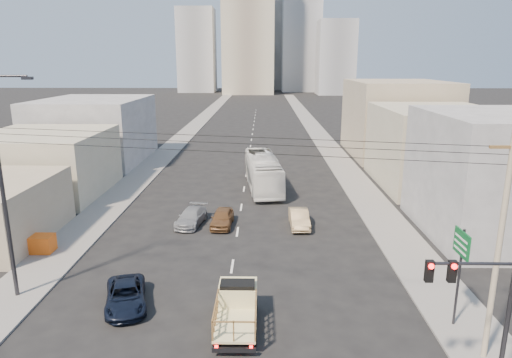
{
  "coord_description": "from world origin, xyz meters",
  "views": [
    {
      "loc": [
        1.91,
        -18.36,
        12.47
      ],
      "look_at": [
        1.37,
        16.46,
        3.5
      ],
      "focal_mm": 32.0,
      "sensor_mm": 36.0,
      "label": 1
    }
  ],
  "objects_px": {
    "flatbed_pickup": "(237,306)",
    "crate_stack": "(40,244)",
    "navy_pickup": "(126,296)",
    "sedan_tan": "(299,218)",
    "city_bus": "(263,172)",
    "traffic_signal": "(481,303)",
    "green_sign": "(461,255)",
    "utility_pole": "(499,247)",
    "sedan_brown": "(222,218)",
    "streetlamp_left": "(4,183)",
    "sedan_grey": "(191,217)"
  },
  "relations": [
    {
      "from": "navy_pickup",
      "to": "utility_pole",
      "type": "bearing_deg",
      "value": -29.3
    },
    {
      "from": "flatbed_pickup",
      "to": "crate_stack",
      "type": "height_order",
      "value": "flatbed_pickup"
    },
    {
      "from": "sedan_brown",
      "to": "utility_pole",
      "type": "relative_size",
      "value": 0.39
    },
    {
      "from": "traffic_signal",
      "to": "streetlamp_left",
      "type": "xyz_separation_m",
      "value": [
        -21.16,
        7.51,
        2.36
      ]
    },
    {
      "from": "sedan_brown",
      "to": "crate_stack",
      "type": "relative_size",
      "value": 2.18
    },
    {
      "from": "city_bus",
      "to": "sedan_brown",
      "type": "xyz_separation_m",
      "value": [
        -3.17,
        -11.31,
        -1.01
      ]
    },
    {
      "from": "navy_pickup",
      "to": "city_bus",
      "type": "relative_size",
      "value": 0.36
    },
    {
      "from": "green_sign",
      "to": "traffic_signal",
      "type": "bearing_deg",
      "value": -105.55
    },
    {
      "from": "streetlamp_left",
      "to": "city_bus",
      "type": "bearing_deg",
      "value": 59.46
    },
    {
      "from": "sedan_tan",
      "to": "navy_pickup",
      "type": "bearing_deg",
      "value": -130.78
    },
    {
      "from": "green_sign",
      "to": "streetlamp_left",
      "type": "distance_m",
      "value": 22.86
    },
    {
      "from": "utility_pole",
      "to": "streetlamp_left",
      "type": "height_order",
      "value": "streetlamp_left"
    },
    {
      "from": "navy_pickup",
      "to": "crate_stack",
      "type": "bearing_deg",
      "value": 123.44
    },
    {
      "from": "sedan_tan",
      "to": "green_sign",
      "type": "bearing_deg",
      "value": -66.38
    },
    {
      "from": "city_bus",
      "to": "sedan_tan",
      "type": "bearing_deg",
      "value": -81.95
    },
    {
      "from": "green_sign",
      "to": "sedan_brown",
      "type": "bearing_deg",
      "value": 132.08
    },
    {
      "from": "navy_pickup",
      "to": "streetlamp_left",
      "type": "distance_m",
      "value": 8.53
    },
    {
      "from": "city_bus",
      "to": "streetlamp_left",
      "type": "height_order",
      "value": "streetlamp_left"
    },
    {
      "from": "sedan_brown",
      "to": "navy_pickup",
      "type": "bearing_deg",
      "value": -105.35
    },
    {
      "from": "navy_pickup",
      "to": "city_bus",
      "type": "distance_m",
      "value": 24.57
    },
    {
      "from": "utility_pole",
      "to": "streetlamp_left",
      "type": "bearing_deg",
      "value": 167.68
    },
    {
      "from": "city_bus",
      "to": "utility_pole",
      "type": "relative_size",
      "value": 1.21
    },
    {
      "from": "sedan_grey",
      "to": "crate_stack",
      "type": "height_order",
      "value": "crate_stack"
    },
    {
      "from": "flatbed_pickup",
      "to": "sedan_tan",
      "type": "relative_size",
      "value": 1.09
    },
    {
      "from": "flatbed_pickup",
      "to": "navy_pickup",
      "type": "distance_m",
      "value": 6.2
    },
    {
      "from": "sedan_tan",
      "to": "traffic_signal",
      "type": "relative_size",
      "value": 0.67
    },
    {
      "from": "sedan_tan",
      "to": "flatbed_pickup",
      "type": "bearing_deg",
      "value": -107.66
    },
    {
      "from": "city_bus",
      "to": "crate_stack",
      "type": "bearing_deg",
      "value": -137.71
    },
    {
      "from": "sedan_brown",
      "to": "traffic_signal",
      "type": "bearing_deg",
      "value": -56.78
    },
    {
      "from": "sedan_grey",
      "to": "green_sign",
      "type": "distance_m",
      "value": 20.71
    },
    {
      "from": "green_sign",
      "to": "utility_pole",
      "type": "distance_m",
      "value": 2.91
    },
    {
      "from": "traffic_signal",
      "to": "sedan_brown",
      "type": "bearing_deg",
      "value": 120.45
    },
    {
      "from": "utility_pole",
      "to": "streetlamp_left",
      "type": "xyz_separation_m",
      "value": [
        -22.89,
        5.0,
        1.25
      ]
    },
    {
      "from": "navy_pickup",
      "to": "traffic_signal",
      "type": "relative_size",
      "value": 0.73
    },
    {
      "from": "traffic_signal",
      "to": "utility_pole",
      "type": "distance_m",
      "value": 3.24
    },
    {
      "from": "streetlamp_left",
      "to": "utility_pole",
      "type": "bearing_deg",
      "value": -12.32
    },
    {
      "from": "flatbed_pickup",
      "to": "navy_pickup",
      "type": "relative_size",
      "value": 1.01
    },
    {
      "from": "city_bus",
      "to": "sedan_tan",
      "type": "xyz_separation_m",
      "value": [
        2.83,
        -11.31,
        -1.02
      ]
    },
    {
      "from": "utility_pole",
      "to": "crate_stack",
      "type": "height_order",
      "value": "utility_pole"
    },
    {
      "from": "sedan_brown",
      "to": "sedan_tan",
      "type": "xyz_separation_m",
      "value": [
        6.0,
        -0.0,
        -0.0
      ]
    },
    {
      "from": "sedan_grey",
      "to": "crate_stack",
      "type": "xyz_separation_m",
      "value": [
        -9.28,
        -5.75,
        0.07
      ]
    },
    {
      "from": "navy_pickup",
      "to": "green_sign",
      "type": "relative_size",
      "value": 0.87
    },
    {
      "from": "utility_pole",
      "to": "sedan_tan",
      "type": "bearing_deg",
      "value": 112.57
    },
    {
      "from": "utility_pole",
      "to": "sedan_grey",
      "type": "bearing_deg",
      "value": 132.58
    },
    {
      "from": "flatbed_pickup",
      "to": "utility_pole",
      "type": "bearing_deg",
      "value": -11.93
    },
    {
      "from": "city_bus",
      "to": "traffic_signal",
      "type": "relative_size",
      "value": 2.01
    },
    {
      "from": "sedan_tan",
      "to": "crate_stack",
      "type": "height_order",
      "value": "sedan_tan"
    },
    {
      "from": "navy_pickup",
      "to": "traffic_signal",
      "type": "height_order",
      "value": "traffic_signal"
    },
    {
      "from": "sedan_grey",
      "to": "traffic_signal",
      "type": "height_order",
      "value": "traffic_signal"
    },
    {
      "from": "city_bus",
      "to": "utility_pole",
      "type": "bearing_deg",
      "value": -76.83
    }
  ]
}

